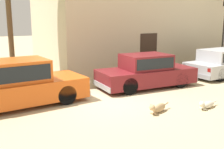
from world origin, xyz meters
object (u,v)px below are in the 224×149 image
object	(u,v)px
parked_sedan_third	(223,63)
stray_dog_spotted	(158,108)
parked_sedan_second	(146,71)
stray_dog_tan	(207,105)
street_lamp	(224,25)
parked_sedan_nearest	(19,83)

from	to	relation	value
parked_sedan_third	stray_dog_spotted	bearing A→B (deg)	-159.39
parked_sedan_second	stray_dog_tan	world-z (taller)	parked_sedan_second
parked_sedan_third	street_lamp	xyz separation A→B (m)	(2.31, 1.96, 1.79)
parked_sedan_second	parked_sedan_third	distance (m)	4.76
parked_sedan_second	parked_sedan_third	xyz separation A→B (m)	(4.76, -0.04, -0.00)
parked_sedan_nearest	parked_sedan_third	distance (m)	9.96
parked_sedan_third	street_lamp	bearing A→B (deg)	37.17
parked_sedan_nearest	stray_dog_tan	xyz separation A→B (m)	(5.24, -3.31, -0.64)
parked_sedan_second	parked_sedan_third	bearing A→B (deg)	2.63
stray_dog_spotted	street_lamp	bearing A→B (deg)	-170.49
parked_sedan_second	street_lamp	size ratio (longest dim) A/B	1.13
stray_dog_spotted	stray_dog_tan	bearing A→B (deg)	145.60
parked_sedan_nearest	street_lamp	size ratio (longest dim) A/B	1.16
stray_dog_spotted	stray_dog_tan	xyz separation A→B (m)	(1.65, -0.45, -0.02)
parked_sedan_second	street_lamp	bearing A→B (deg)	18.33
stray_dog_spotted	stray_dog_tan	distance (m)	1.71
parked_sedan_nearest	parked_sedan_second	distance (m)	5.20
stray_dog_spotted	street_lamp	distance (m)	10.16
parked_sedan_nearest	street_lamp	distance (m)	12.53
parked_sedan_second	street_lamp	world-z (taller)	street_lamp
stray_dog_spotted	street_lamp	xyz separation A→B (m)	(8.68, 4.76, 2.32)
parked_sedan_third	stray_dog_tan	distance (m)	5.75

